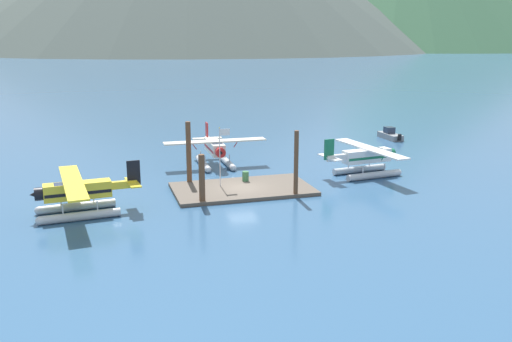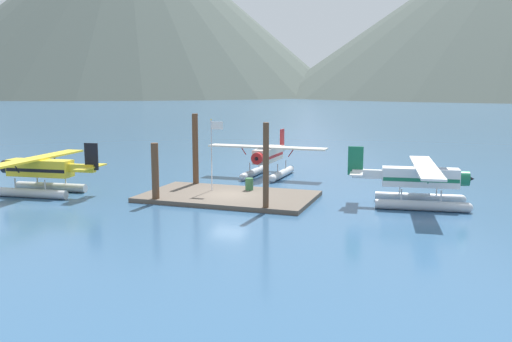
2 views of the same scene
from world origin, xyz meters
name	(u,v)px [view 1 (image 1 of 2)]	position (x,y,z in m)	size (l,w,h in m)	color
ground_plane	(242,191)	(0.00, 0.00, 0.00)	(1200.00, 1200.00, 0.00)	#2D5175
dock_platform	(242,189)	(0.00, 0.00, 0.15)	(11.83, 6.86, 0.30)	brown
piling_near_left	(202,180)	(-4.07, -2.95, 2.02)	(0.48, 0.48, 4.05)	brown
piling_near_right	(296,164)	(3.74, -3.11, 2.79)	(0.37, 0.37, 5.58)	brown
piling_far_left	(189,154)	(-4.04, 3.22, 2.85)	(0.45, 0.45, 5.71)	brown
flagpole	(221,149)	(-1.57, 1.02, 3.56)	(0.95, 0.10, 5.16)	silver
fuel_drum	(246,176)	(0.83, 1.96, 0.74)	(0.62, 0.62, 0.88)	#33663D
seaplane_yellow_port_aft	(78,195)	(-13.45, -3.05, 1.58)	(7.96, 10.49, 3.84)	#B7BABF
seaplane_white_stbd_fwd	(367,159)	(12.73, 1.72, 1.58)	(7.95, 10.49, 3.84)	#B7BABF
seaplane_cream_bow_centre	(215,151)	(-0.26, 9.77, 1.58)	(10.42, 7.98, 3.84)	#B7BABF
boat_grey_open_east	(390,135)	(24.62, 18.25, 0.49)	(1.51, 4.89, 1.50)	gray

